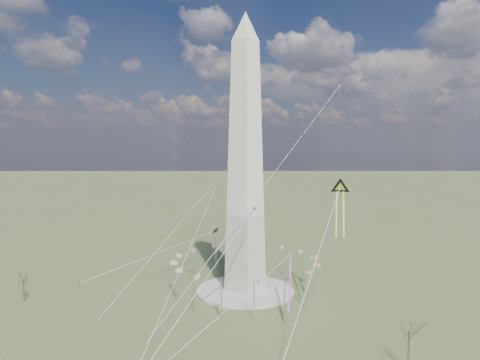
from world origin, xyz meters
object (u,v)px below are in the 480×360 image
Objects in this scene: washington_monument at (245,162)px; kite_delta_black at (340,190)px; person_west at (80,285)px; tree_near at (409,329)px.

kite_delta_black is (33.55, 7.78, -8.86)m from washington_monument.
kite_delta_black is at bearing -112.57° from person_west.
person_west is (-116.88, -18.05, -9.17)m from tree_near.
tree_near is 9.02× the size of person_west.
person_west is (-51.93, -36.20, -47.18)m from washington_monument.
washington_monument reaches higher than person_west.
person_west is at bearing -171.22° from tree_near.
kite_delta_black is at bearing 140.45° from tree_near.
tree_near is at bearing -15.61° from washington_monument.
person_west is 103.49m from kite_delta_black.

